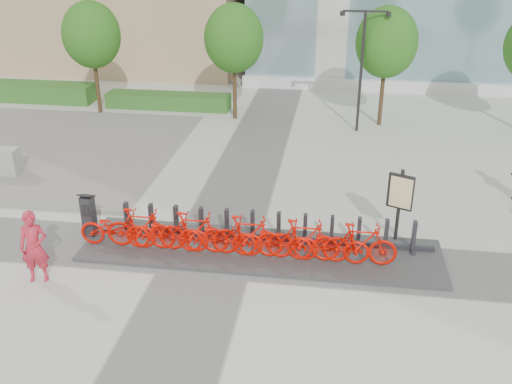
# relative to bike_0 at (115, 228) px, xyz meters

# --- Properties ---
(ground) EXTENTS (120.00, 120.00, 0.00)m
(ground) POSITION_rel_bike_0_xyz_m (2.60, 0.05, -0.59)
(ground) COLOR beige
(gravel_patch) EXTENTS (14.00, 14.00, 0.00)m
(gravel_patch) POSITION_rel_bike_0_xyz_m (-7.40, 7.05, -0.59)
(gravel_patch) COLOR slate
(gravel_patch) RESTS_ON ground
(hedge_b) EXTENTS (6.00, 1.20, 0.70)m
(hedge_b) POSITION_rel_bike_0_xyz_m (-2.40, 13.25, -0.24)
(hedge_b) COLOR #2B5D1C
(hedge_b) RESTS_ON ground
(tree_0) EXTENTS (2.60, 2.60, 5.10)m
(tree_0) POSITION_rel_bike_0_xyz_m (-5.40, 12.05, 3.00)
(tree_0) COLOR #4C391C
(tree_0) RESTS_ON ground
(tree_1) EXTENTS (2.60, 2.60, 5.10)m
(tree_1) POSITION_rel_bike_0_xyz_m (1.10, 12.05, 3.00)
(tree_1) COLOR #4C391C
(tree_1) RESTS_ON ground
(tree_2) EXTENTS (2.60, 2.60, 5.10)m
(tree_2) POSITION_rel_bike_0_xyz_m (7.60, 12.05, 3.00)
(tree_2) COLOR #4C391C
(tree_2) RESTS_ON ground
(streetlamp) EXTENTS (2.00, 0.20, 5.00)m
(streetlamp) POSITION_rel_bike_0_xyz_m (6.60, 11.05, 2.54)
(streetlamp) COLOR black
(streetlamp) RESTS_ON ground
(dock_pad) EXTENTS (9.60, 2.40, 0.08)m
(dock_pad) POSITION_rel_bike_0_xyz_m (3.90, 0.35, -0.55)
(dock_pad) COLOR #3E3E3E
(dock_pad) RESTS_ON ground
(dock_rail_posts) EXTENTS (8.02, 0.50, 0.85)m
(dock_rail_posts) POSITION_rel_bike_0_xyz_m (3.96, 0.82, -0.09)
(dock_rail_posts) COLOR #27272C
(dock_rail_posts) RESTS_ON dock_pad
(bike_0) EXTENTS (1.94, 0.68, 1.02)m
(bike_0) POSITION_rel_bike_0_xyz_m (0.00, 0.00, 0.00)
(bike_0) COLOR red
(bike_0) RESTS_ON dock_pad
(bike_1) EXTENTS (1.88, 0.53, 1.13)m
(bike_1) POSITION_rel_bike_0_xyz_m (0.72, 0.00, 0.06)
(bike_1) COLOR red
(bike_1) RESTS_ON dock_pad
(bike_2) EXTENTS (1.94, 0.68, 1.02)m
(bike_2) POSITION_rel_bike_0_xyz_m (1.44, 0.00, 0.00)
(bike_2) COLOR red
(bike_2) RESTS_ON dock_pad
(bike_3) EXTENTS (1.88, 0.53, 1.13)m
(bike_3) POSITION_rel_bike_0_xyz_m (2.16, 0.00, 0.06)
(bike_3) COLOR red
(bike_3) RESTS_ON dock_pad
(bike_4) EXTENTS (1.94, 0.68, 1.02)m
(bike_4) POSITION_rel_bike_0_xyz_m (2.88, 0.00, 0.00)
(bike_4) COLOR red
(bike_4) RESTS_ON dock_pad
(bike_5) EXTENTS (1.88, 0.53, 1.13)m
(bike_5) POSITION_rel_bike_0_xyz_m (3.60, 0.00, 0.06)
(bike_5) COLOR red
(bike_5) RESTS_ON dock_pad
(bike_6) EXTENTS (1.94, 0.68, 1.02)m
(bike_6) POSITION_rel_bike_0_xyz_m (4.32, 0.00, 0.00)
(bike_6) COLOR red
(bike_6) RESTS_ON dock_pad
(bike_7) EXTENTS (1.88, 0.53, 1.13)m
(bike_7) POSITION_rel_bike_0_xyz_m (5.04, 0.00, 0.06)
(bike_7) COLOR red
(bike_7) RESTS_ON dock_pad
(bike_8) EXTENTS (1.94, 0.68, 1.02)m
(bike_8) POSITION_rel_bike_0_xyz_m (5.76, 0.00, 0.00)
(bike_8) COLOR red
(bike_8) RESTS_ON dock_pad
(bike_9) EXTENTS (1.88, 0.53, 1.13)m
(bike_9) POSITION_rel_bike_0_xyz_m (6.48, 0.00, 0.06)
(bike_9) COLOR red
(bike_9) RESTS_ON dock_pad
(kiosk) EXTENTS (0.43, 0.37, 1.29)m
(kiosk) POSITION_rel_bike_0_xyz_m (-0.92, 0.46, 0.11)
(kiosk) COLOR #27272C
(kiosk) RESTS_ON dock_pad
(worker_red) EXTENTS (0.76, 0.59, 1.86)m
(worker_red) POSITION_rel_bike_0_xyz_m (-1.31, -1.77, 0.34)
(worker_red) COLOR #BA2334
(worker_red) RESTS_ON ground
(map_sign) EXTENTS (0.68, 0.38, 2.15)m
(map_sign) POSITION_rel_bike_0_xyz_m (7.52, 1.44, 0.83)
(map_sign) COLOR black
(map_sign) RESTS_ON ground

